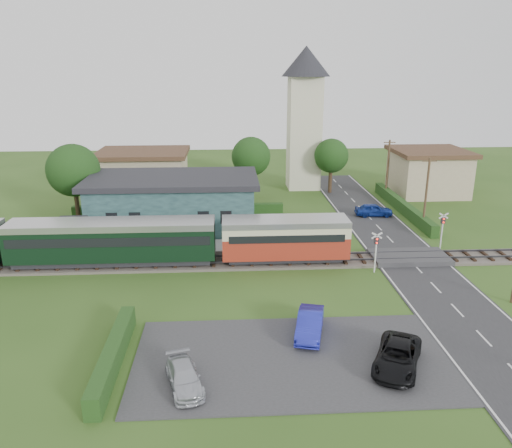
{
  "coord_description": "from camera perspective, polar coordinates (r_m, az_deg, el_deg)",
  "views": [
    {
      "loc": [
        -4.76,
        -35.41,
        15.2
      ],
      "look_at": [
        -2.5,
        4.0,
        2.69
      ],
      "focal_mm": 35.0,
      "sensor_mm": 36.0,
      "label": 1
    }
  ],
  "objects": [
    {
      "name": "ground",
      "position": [
        38.83,
        4.05,
        -5.5
      ],
      "size": [
        120.0,
        120.0,
        0.0
      ],
      "primitive_type": "plane",
      "color": "#2D4C19"
    },
    {
      "name": "railway_track",
      "position": [
        40.62,
        3.7,
        -4.26
      ],
      "size": [
        76.0,
        3.2,
        0.49
      ],
      "color": "#4C443D",
      "rests_on": "ground"
    },
    {
      "name": "road",
      "position": [
        41.25,
        18.01,
        -4.9
      ],
      "size": [
        6.0,
        70.0,
        0.05
      ],
      "primitive_type": "cube",
      "color": "#28282B",
      "rests_on": "ground"
    },
    {
      "name": "car_park",
      "position": [
        28.08,
        4.05,
        -15.14
      ],
      "size": [
        17.0,
        9.0,
        0.08
      ],
      "primitive_type": "cube",
      "color": "#333335",
      "rests_on": "ground"
    },
    {
      "name": "crossing_deck",
      "position": [
        42.91,
        17.11,
        -3.65
      ],
      "size": [
        6.2,
        3.4,
        0.45
      ],
      "primitive_type": "cube",
      "color": "#333335",
      "rests_on": "ground"
    },
    {
      "name": "platform",
      "position": [
        43.6,
        -9.99,
        -2.78
      ],
      "size": [
        30.0,
        3.0,
        0.45
      ],
      "primitive_type": "cube",
      "color": "gray",
      "rests_on": "ground"
    },
    {
      "name": "equipment_hut",
      "position": [
        44.78,
        -20.31,
        -1.02
      ],
      "size": [
        2.3,
        2.3,
        2.55
      ],
      "color": "beige",
      "rests_on": "platform"
    },
    {
      "name": "station_building",
      "position": [
        48.34,
        -9.4,
        2.36
      ],
      "size": [
        16.0,
        9.0,
        5.3
      ],
      "color": "#223D3F",
      "rests_on": "ground"
    },
    {
      "name": "train",
      "position": [
        41.48,
        -20.36,
        -1.85
      ],
      "size": [
        43.2,
        2.9,
        3.4
      ],
      "color": "#232328",
      "rests_on": "ground"
    },
    {
      "name": "church_tower",
      "position": [
        64.35,
        5.6,
        13.07
      ],
      "size": [
        6.0,
        6.0,
        17.6
      ],
      "color": "beige",
      "rests_on": "ground"
    },
    {
      "name": "house_west",
      "position": [
        62.51,
        -12.7,
        5.71
      ],
      "size": [
        10.8,
        8.8,
        5.5
      ],
      "color": "tan",
      "rests_on": "ground"
    },
    {
      "name": "house_east",
      "position": [
        65.55,
        19.08,
        5.72
      ],
      "size": [
        8.8,
        8.8,
        5.5
      ],
      "color": "tan",
      "rests_on": "ground"
    },
    {
      "name": "hedge_carpark",
      "position": [
        28.28,
        -16.03,
        -14.25
      ],
      "size": [
        0.8,
        9.0,
        1.2
      ],
      "primitive_type": "cube",
      "color": "#193814",
      "rests_on": "ground"
    },
    {
      "name": "hedge_roadside",
      "position": [
        56.7,
        16.39,
        1.94
      ],
      "size": [
        0.8,
        18.0,
        1.2
      ],
      "primitive_type": "cube",
      "color": "#193814",
      "rests_on": "ground"
    },
    {
      "name": "hedge_station",
      "position": [
        53.21,
        -8.81,
        1.51
      ],
      "size": [
        22.0,
        0.8,
        1.3
      ],
      "primitive_type": "cube",
      "color": "#193814",
      "rests_on": "ground"
    },
    {
      "name": "tree_a",
      "position": [
        52.63,
        -20.15,
        5.76
      ],
      "size": [
        5.2,
        5.2,
        8.0
      ],
      "color": "#332316",
      "rests_on": "ground"
    },
    {
      "name": "tree_b",
      "position": [
        59.35,
        -0.57,
        7.71
      ],
      "size": [
        4.6,
        4.6,
        7.34
      ],
      "color": "#332316",
      "rests_on": "ground"
    },
    {
      "name": "tree_c",
      "position": [
        62.64,
        8.6,
        7.7
      ],
      "size": [
        4.2,
        4.2,
        6.78
      ],
      "color": "#332316",
      "rests_on": "ground"
    },
    {
      "name": "utility_pole_c",
      "position": [
        50.55,
        18.88,
        3.4
      ],
      "size": [
        1.4,
        0.22,
        7.0
      ],
      "color": "#473321",
      "rests_on": "ground"
    },
    {
      "name": "utility_pole_d",
      "position": [
        61.56,
        14.81,
        6.17
      ],
      "size": [
        1.4,
        0.22,
        7.0
      ],
      "color": "#473321",
      "rests_on": "ground"
    },
    {
      "name": "crossing_signal_near",
      "position": [
        38.99,
        13.57,
        -2.49
      ],
      "size": [
        0.84,
        0.28,
        3.28
      ],
      "color": "silver",
      "rests_on": "ground"
    },
    {
      "name": "crossing_signal_far",
      "position": [
        45.74,
        20.55,
        -0.15
      ],
      "size": [
        0.84,
        0.28,
        3.28
      ],
      "color": "silver",
      "rests_on": "ground"
    },
    {
      "name": "streetlamp_west",
      "position": [
        59.29,
        -20.17,
        4.67
      ],
      "size": [
        0.3,
        0.3,
        5.15
      ],
      "color": "#3F3F47",
      "rests_on": "ground"
    },
    {
      "name": "streetlamp_east",
      "position": [
        66.89,
        14.96,
        6.52
      ],
      "size": [
        0.3,
        0.3,
        5.15
      ],
      "color": "#3F3F47",
      "rests_on": "ground"
    },
    {
      "name": "car_on_road",
      "position": [
        54.15,
        13.31,
        1.59
      ],
      "size": [
        3.98,
        1.74,
        1.33
      ],
      "primitive_type": "imported",
      "rotation": [
        0.0,
        0.0,
        1.53
      ],
      "color": "navy",
      "rests_on": "road"
    },
    {
      "name": "car_park_blue",
      "position": [
        30.02,
        6.17,
        -11.27
      ],
      "size": [
        2.37,
        4.33,
        1.35
      ],
      "primitive_type": "imported",
      "rotation": [
        0.0,
        0.0,
        -0.24
      ],
      "color": "#1F25A9",
      "rests_on": "car_park"
    },
    {
      "name": "car_park_silver",
      "position": [
        25.87,
        -8.21,
        -16.94
      ],
      "size": [
        2.41,
        3.93,
        1.06
      ],
      "primitive_type": "imported",
      "rotation": [
        0.0,
        0.0,
        0.27
      ],
      "color": "#B1B4BC",
      "rests_on": "car_park"
    },
    {
      "name": "car_park_dark",
      "position": [
        27.95,
        15.85,
        -14.35
      ],
      "size": [
        3.94,
        5.1,
        1.29
      ],
      "primitive_type": "imported",
      "rotation": [
        0.0,
        0.0,
        -0.45
      ],
      "color": "black",
      "rests_on": "car_park"
    },
    {
      "name": "pedestrian_near",
      "position": [
        42.63,
        -1.23,
        -1.39
      ],
      "size": [
        0.68,
        0.49,
        1.77
      ],
      "primitive_type": "imported",
      "rotation": [
        0.0,
        0.0,
        3.04
      ],
      "color": "gray",
      "rests_on": "platform"
    },
    {
      "name": "pedestrian_far",
      "position": [
        44.18,
        -15.72,
        -1.45
      ],
      "size": [
        0.84,
        0.96,
        1.67
      ],
      "primitive_type": "imported",
      "rotation": [
        0.0,
        0.0,
        1.86
      ],
      "color": "gray",
      "rests_on": "platform"
    }
  ]
}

